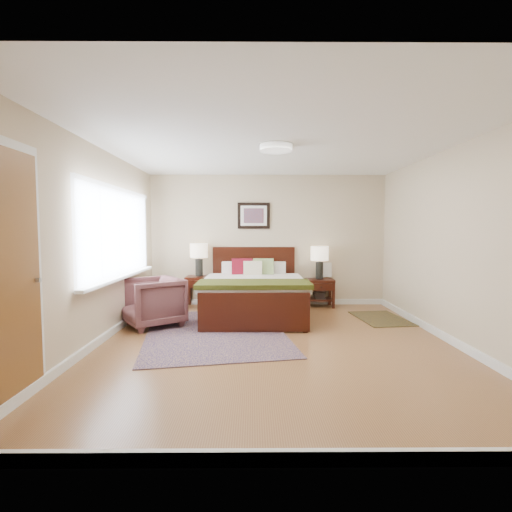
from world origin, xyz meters
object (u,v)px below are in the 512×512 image
(lamp_right, at_px, (320,256))
(armchair, at_px, (153,302))
(nightstand_right, at_px, (319,289))
(bed, at_px, (254,286))
(nightstand_left, at_px, (199,283))
(rug_persian, at_px, (215,331))
(lamp_left, at_px, (199,254))

(lamp_right, xyz_separation_m, armchair, (-2.76, -1.41, -0.58))
(lamp_right, bearing_deg, nightstand_right, -90.00)
(nightstand_right, bearing_deg, armchair, -153.17)
(nightstand_right, distance_m, armchair, 3.10)
(bed, height_order, nightstand_left, bed)
(bed, xyz_separation_m, rug_persian, (-0.55, -0.96, -0.50))
(lamp_right, relative_size, armchair, 0.76)
(bed, xyz_separation_m, nightstand_right, (1.24, 0.76, -0.18))
(armchair, bearing_deg, nightstand_right, 81.14)
(lamp_right, distance_m, rug_persian, 2.67)
(lamp_right, bearing_deg, rug_persian, -135.92)
(bed, bearing_deg, nightstand_right, 31.69)
(bed, relative_size, nightstand_left, 3.54)
(lamp_right, relative_size, rug_persian, 0.23)
(nightstand_right, bearing_deg, lamp_left, 179.69)
(lamp_right, bearing_deg, bed, -147.89)
(bed, distance_m, armchair, 1.66)
(armchair, height_order, rug_persian, armchair)
(nightstand_left, xyz_separation_m, armchair, (-0.50, -1.39, -0.09))
(nightstand_right, xyz_separation_m, rug_persian, (-1.79, -1.72, -0.32))
(lamp_right, height_order, armchair, lamp_right)
(lamp_right, distance_m, armchair, 3.16)
(bed, xyz_separation_m, nightstand_left, (-1.03, 0.76, -0.05))
(armchair, bearing_deg, rug_persian, 35.75)
(lamp_left, height_order, rug_persian, lamp_left)
(nightstand_left, distance_m, lamp_right, 2.32)
(nightstand_right, distance_m, rug_persian, 2.51)
(nightstand_left, distance_m, rug_persian, 1.84)
(bed, height_order, rug_persian, bed)
(lamp_left, distance_m, rug_persian, 2.06)
(nightstand_left, distance_m, lamp_left, 0.55)
(armchair, distance_m, rug_persian, 1.09)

